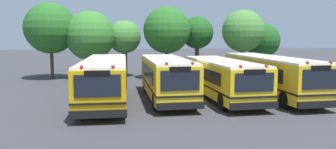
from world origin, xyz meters
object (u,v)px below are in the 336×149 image
(tree_3, at_px, (165,30))
(tree_5, at_px, (243,31))
(school_bus_0, at_px, (105,78))
(school_bus_3, at_px, (269,74))
(school_bus_1, at_px, (166,77))
(tree_1, at_px, (88,35))
(tree_6, at_px, (261,40))
(school_bus_2, at_px, (221,77))
(tree_0, at_px, (50,28))
(tree_4, at_px, (197,33))
(tree_2, at_px, (124,36))

(tree_3, relative_size, tree_5, 1.04)
(school_bus_0, relative_size, school_bus_3, 1.03)
(school_bus_1, relative_size, tree_3, 1.36)
(school_bus_1, height_order, tree_1, tree_1)
(school_bus_1, xyz_separation_m, tree_6, (11.54, 10.94, 2.17))
(school_bus_1, relative_size, school_bus_3, 0.84)
(school_bus_2, height_order, tree_6, tree_6)
(tree_5, xyz_separation_m, tree_6, (2.65, 1.56, -0.88))
(school_bus_1, bearing_deg, tree_5, -133.76)
(tree_1, relative_size, tree_6, 1.19)
(tree_0, bearing_deg, tree_5, -6.04)
(tree_3, bearing_deg, school_bus_0, -117.89)
(tree_0, bearing_deg, tree_4, -0.32)
(tree_6, bearing_deg, tree_4, 177.61)
(school_bus_1, distance_m, school_bus_2, 3.60)
(tree_2, distance_m, tree_3, 4.37)
(tree_4, xyz_separation_m, tree_5, (4.04, -1.84, 0.21))
(school_bus_1, distance_m, tree_4, 12.54)
(school_bus_3, distance_m, tree_6, 11.95)
(tree_0, bearing_deg, school_bus_1, -50.72)
(school_bus_2, distance_m, tree_4, 11.90)
(school_bus_3, bearing_deg, school_bus_0, -0.16)
(school_bus_3, height_order, tree_4, tree_4)
(tree_5, bearing_deg, tree_0, 173.96)
(tree_1, height_order, tree_4, tree_1)
(school_bus_2, distance_m, tree_1, 15.03)
(school_bus_3, relative_size, tree_5, 1.68)
(tree_6, bearing_deg, tree_1, 179.29)
(school_bus_3, xyz_separation_m, tree_0, (-16.33, 11.24, 3.28))
(tree_4, bearing_deg, tree_1, -179.65)
(school_bus_1, xyz_separation_m, tree_3, (1.37, 9.74, 3.13))
(tree_4, bearing_deg, tree_2, 175.19)
(tree_2, bearing_deg, tree_0, -175.52)
(tree_3, bearing_deg, school_bus_3, -59.40)
(school_bus_1, bearing_deg, tree_0, -51.04)
(school_bus_1, height_order, tree_0, tree_0)
(tree_0, distance_m, tree_6, 20.81)
(school_bus_1, relative_size, tree_4, 1.54)
(tree_2, distance_m, tree_6, 13.99)
(school_bus_1, distance_m, tree_5, 13.27)
(tree_3, bearing_deg, tree_5, -2.72)
(tree_5, bearing_deg, tree_6, 30.44)
(tree_2, relative_size, tree_5, 0.85)
(school_bus_3, xyz_separation_m, tree_1, (-12.90, 11.09, 2.64))
(school_bus_0, bearing_deg, tree_4, -126.08)
(school_bus_0, relative_size, tree_1, 1.76)
(tree_2, relative_size, tree_4, 0.93)
(school_bus_1, relative_size, tree_1, 1.44)
(tree_0, distance_m, tree_4, 14.08)
(tree_0, bearing_deg, school_bus_0, -64.62)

